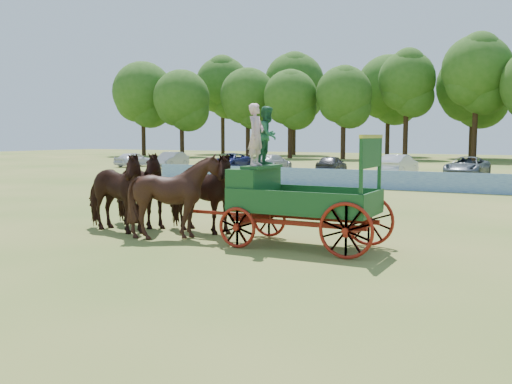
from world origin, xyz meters
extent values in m
plane|color=#A08B48|center=(0.00, 0.00, 0.00)|extent=(160.00, 160.00, 0.00)
imported|color=black|center=(-2.63, 0.41, 1.23)|extent=(3.08, 1.74, 2.46)
imported|color=black|center=(-2.63, 1.51, 1.23)|extent=(3.15, 2.01, 2.46)
imported|color=black|center=(-0.23, 0.41, 1.23)|extent=(2.60, 2.41, 2.47)
imported|color=black|center=(-0.23, 1.51, 1.23)|extent=(3.08, 1.74, 2.46)
cube|color=maroon|center=(1.97, 0.96, 0.60)|extent=(0.12, 2.00, 0.12)
cube|color=maroon|center=(4.97, 0.96, 0.60)|extent=(0.12, 2.00, 0.12)
cube|color=maroon|center=(3.47, 0.41, 0.72)|extent=(3.80, 0.10, 0.12)
cube|color=maroon|center=(3.47, 1.51, 0.72)|extent=(3.80, 0.10, 0.12)
cube|color=maroon|center=(1.07, 0.96, 0.75)|extent=(2.80, 0.09, 0.09)
cube|color=#1B5124|center=(3.47, 0.96, 1.00)|extent=(3.80, 1.80, 0.10)
cube|color=#1B5124|center=(3.47, 0.08, 1.30)|extent=(3.80, 0.06, 0.55)
cube|color=#1B5124|center=(3.47, 1.84, 1.30)|extent=(3.80, 0.06, 0.55)
cube|color=#1B5124|center=(5.35, 0.96, 1.30)|extent=(0.06, 1.80, 0.55)
cube|color=#1B5124|center=(1.97, 0.96, 1.55)|extent=(0.85, 1.70, 1.05)
cube|color=#1B5124|center=(2.22, 0.96, 2.12)|extent=(0.55, 1.50, 0.08)
cube|color=#1B5124|center=(1.59, 0.96, 1.35)|extent=(0.10, 1.60, 0.65)
cube|color=#1B5124|center=(1.77, 0.96, 1.05)|extent=(0.55, 1.60, 0.06)
cube|color=#1B5124|center=(5.27, 0.16, 1.95)|extent=(0.08, 0.08, 1.80)
cube|color=#1B5124|center=(5.27, 1.76, 1.95)|extent=(0.08, 0.08, 1.80)
cube|color=#1B5124|center=(5.27, 0.96, 2.55)|extent=(0.07, 1.75, 0.75)
cube|color=gold|center=(5.27, 0.96, 2.95)|extent=(0.08, 1.80, 0.09)
cube|color=gold|center=(5.23, 0.96, 2.55)|extent=(0.02, 1.30, 0.12)
torus|color=maroon|center=(1.97, 0.01, 0.55)|extent=(1.09, 0.09, 1.09)
torus|color=maroon|center=(1.97, 1.91, 0.55)|extent=(1.09, 0.09, 1.09)
torus|color=maroon|center=(4.97, 0.01, 0.70)|extent=(1.39, 0.09, 1.39)
torus|color=maroon|center=(4.97, 1.91, 0.70)|extent=(1.39, 0.09, 1.39)
imported|color=beige|center=(2.22, 0.61, 2.99)|extent=(0.40, 0.61, 1.67)
imported|color=#235F39|center=(2.22, 1.31, 2.97)|extent=(0.61, 0.79, 1.62)
cube|color=#1C4C9A|center=(-1.00, 18.00, 0.53)|extent=(26.00, 0.08, 1.05)
imported|color=silver|center=(-26.00, 29.61, 0.69)|extent=(2.12, 4.24, 1.39)
imported|color=gray|center=(-21.39, 29.12, 0.73)|extent=(2.15, 4.63, 1.47)
imported|color=navy|center=(-16.37, 31.08, 0.68)|extent=(2.46, 5.01, 1.37)
imported|color=silver|center=(-11.56, 29.86, 0.70)|extent=(1.98, 4.82, 1.40)
imported|color=#333338|center=(-6.09, 29.29, 0.70)|extent=(1.91, 4.21, 1.40)
imported|color=silver|center=(-0.95, 29.71, 0.77)|extent=(2.04, 4.81, 1.54)
imported|color=slate|center=(3.82, 30.27, 0.72)|extent=(2.92, 5.43, 1.45)
cylinder|color=#382314|center=(-44.00, 53.54, 2.51)|extent=(0.60, 0.60, 5.01)
sphere|color=#275216|center=(-44.00, 53.54, 9.23)|extent=(8.72, 8.72, 8.72)
cylinder|color=#382314|center=(-36.91, 53.12, 2.20)|extent=(0.60, 0.60, 4.41)
sphere|color=#275216|center=(-36.91, 53.12, 8.12)|extent=(7.82, 7.82, 7.82)
cylinder|color=#382314|center=(-28.46, 56.87, 2.28)|extent=(0.60, 0.60, 4.57)
sphere|color=#275216|center=(-28.46, 56.87, 8.41)|extent=(7.63, 7.63, 7.63)
cylinder|color=#382314|center=(-21.13, 54.83, 2.15)|extent=(0.60, 0.60, 4.30)
sphere|color=#275216|center=(-21.13, 54.83, 7.92)|extent=(6.92, 6.92, 6.92)
cylinder|color=#382314|center=(-14.10, 55.31, 2.19)|extent=(0.60, 0.60, 4.39)
sphere|color=#275216|center=(-14.10, 55.31, 8.09)|extent=(6.92, 6.92, 6.92)
cylinder|color=#382314|center=(-7.11, 58.46, 2.66)|extent=(0.60, 0.60, 5.31)
sphere|color=#275216|center=(-7.11, 58.46, 9.79)|extent=(6.95, 6.95, 6.95)
cylinder|color=#382314|center=(1.07, 57.25, 2.84)|extent=(0.60, 0.60, 5.67)
sphere|color=#275216|center=(1.07, 57.25, 10.45)|extent=(7.90, 7.90, 7.90)
cylinder|color=#382314|center=(-38.00, 66.05, 3.01)|extent=(0.60, 0.60, 6.03)
sphere|color=#275216|center=(-38.00, 66.05, 11.11)|extent=(8.55, 8.55, 8.55)
cylinder|color=#382314|center=(-25.70, 66.38, 2.92)|extent=(0.60, 0.60, 5.85)
sphere|color=#275216|center=(-25.70, 66.38, 10.77)|extent=(9.01, 9.01, 9.01)
cylinder|color=#382314|center=(-11.77, 67.66, 2.65)|extent=(0.60, 0.60, 5.31)
sphere|color=#275216|center=(-11.77, 67.66, 9.78)|extent=(8.92, 8.92, 8.92)
cylinder|color=#382314|center=(-0.25, 65.44, 2.51)|extent=(0.60, 0.60, 5.01)
sphere|color=#275216|center=(-0.25, 65.44, 9.23)|extent=(9.28, 9.28, 9.28)
camera|label=1|loc=(9.31, -12.94, 2.98)|focal=40.00mm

